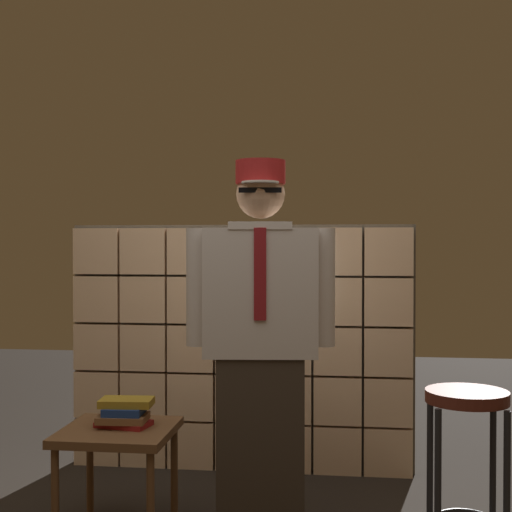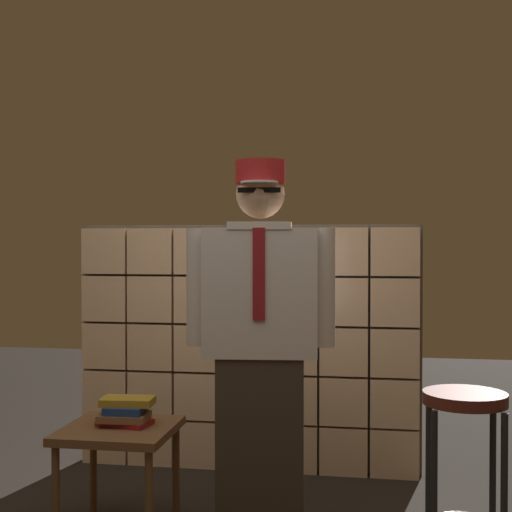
{
  "view_description": "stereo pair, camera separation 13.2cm",
  "coord_description": "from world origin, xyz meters",
  "px_view_note": "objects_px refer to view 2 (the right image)",
  "views": [
    {
      "loc": [
        0.64,
        -2.8,
        1.39
      ],
      "look_at": [
        0.22,
        0.54,
        1.33
      ],
      "focal_mm": 49.79,
      "sensor_mm": 36.0,
      "label": 1
    },
    {
      "loc": [
        0.77,
        -2.78,
        1.39
      ],
      "look_at": [
        0.22,
        0.54,
        1.33
      ],
      "focal_mm": 49.79,
      "sensor_mm": 36.0,
      "label": 2
    }
  ],
  "objects_px": {
    "bar_stool": "(465,441)",
    "side_table": "(119,440)",
    "standing_person": "(260,341)",
    "book_stack": "(126,412)"
  },
  "relations": [
    {
      "from": "standing_person",
      "to": "book_stack",
      "type": "distance_m",
      "value": 0.74
    },
    {
      "from": "standing_person",
      "to": "book_stack",
      "type": "xyz_separation_m",
      "value": [
        -0.65,
        -0.05,
        -0.35
      ]
    },
    {
      "from": "standing_person",
      "to": "bar_stool",
      "type": "xyz_separation_m",
      "value": [
        0.9,
        -0.32,
        -0.35
      ]
    },
    {
      "from": "bar_stool",
      "to": "side_table",
      "type": "xyz_separation_m",
      "value": [
        -1.57,
        0.24,
        -0.14
      ]
    },
    {
      "from": "standing_person",
      "to": "book_stack",
      "type": "bearing_deg",
      "value": 178.99
    },
    {
      "from": "standing_person",
      "to": "side_table",
      "type": "relative_size",
      "value": 3.42
    },
    {
      "from": "standing_person",
      "to": "side_table",
      "type": "bearing_deg",
      "value": -178.83
    },
    {
      "from": "side_table",
      "to": "book_stack",
      "type": "xyz_separation_m",
      "value": [
        0.02,
        0.03,
        0.13
      ]
    },
    {
      "from": "bar_stool",
      "to": "side_table",
      "type": "distance_m",
      "value": 1.6
    },
    {
      "from": "bar_stool",
      "to": "standing_person",
      "type": "bearing_deg",
      "value": 160.19
    }
  ]
}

